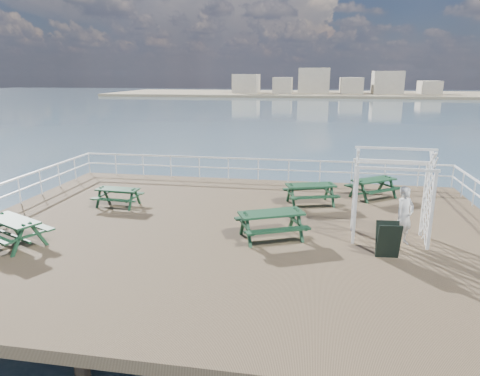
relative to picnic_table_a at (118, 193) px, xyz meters
name	(u,v)px	position (x,y,z in m)	size (l,w,h in m)	color
ground	(232,233)	(4.87, -1.77, -0.66)	(18.00, 14.00, 0.30)	brown
sea_backdrop	(346,91)	(17.41, 132.30, -1.02)	(300.00, 300.00, 9.20)	#3F5A6A
railing	(242,185)	(4.80, 0.80, 0.36)	(17.77, 13.76, 1.10)	white
picnic_table_a	(118,193)	(0.00, 0.00, 0.00)	(1.71, 1.41, 0.80)	#13361F
picnic_table_b	(311,190)	(7.43, 1.50, 0.08)	(2.28, 2.04, 0.93)	#13361F
picnic_table_c	(374,184)	(10.01, 2.90, 0.07)	(2.40, 2.32, 0.91)	#13361F
picnic_table_d	(13,226)	(-1.35, -4.24, 0.09)	(2.38, 2.20, 0.93)	#13361F
picnic_table_e	(271,219)	(6.25, -2.38, 0.12)	(2.50, 2.30, 0.98)	#13361F
trellis_arbor	(391,200)	(9.87, -1.84, 0.78)	(2.40, 1.37, 2.91)	white
sandwich_board	(388,240)	(9.63, -3.28, 0.00)	(0.67, 0.51, 1.05)	black
person	(404,216)	(10.24, -2.20, 0.40)	(0.66, 0.43, 1.81)	silver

